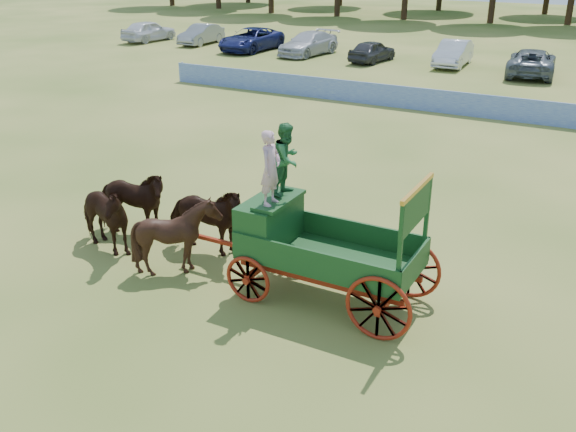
# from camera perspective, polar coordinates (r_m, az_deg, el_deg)

# --- Properties ---
(ground) EXTENTS (160.00, 160.00, 0.00)m
(ground) POSITION_cam_1_polar(r_m,az_deg,el_deg) (15.89, -9.19, -4.39)
(ground) COLOR #A8984C
(ground) RESTS_ON ground
(horse_lead_left) EXTENTS (2.37, 1.47, 1.86)m
(horse_lead_left) POSITION_cam_1_polar(r_m,az_deg,el_deg) (16.76, -16.32, -0.07)
(horse_lead_left) COLOR black
(horse_lead_left) RESTS_ON ground
(horse_lead_right) EXTENTS (2.38, 1.52, 1.86)m
(horse_lead_right) POSITION_cam_1_polar(r_m,az_deg,el_deg) (17.48, -13.83, 1.18)
(horse_lead_right) COLOR black
(horse_lead_right) RESTS_ON ground
(horse_wheel_left) EXTENTS (1.80, 1.63, 1.86)m
(horse_wheel_left) POSITION_cam_1_polar(r_m,az_deg,el_deg) (15.25, -9.84, -1.78)
(horse_wheel_left) COLOR black
(horse_wheel_left) RESTS_ON ground
(horse_wheel_right) EXTENTS (2.34, 1.37, 1.86)m
(horse_wheel_right) POSITION_cam_1_polar(r_m,az_deg,el_deg) (16.04, -7.43, -0.34)
(horse_wheel_right) COLOR black
(horse_wheel_right) RESTS_ON ground
(farm_dray) EXTENTS (6.00, 2.00, 3.75)m
(farm_dray) POSITION_cam_1_polar(r_m,az_deg,el_deg) (13.89, 1.07, -0.64)
(farm_dray) COLOR maroon
(farm_dray) RESTS_ON ground
(sponsor_banner) EXTENTS (26.00, 0.08, 1.05)m
(sponsor_banner) POSITION_cam_1_polar(r_m,az_deg,el_deg) (31.35, 9.83, 10.41)
(sponsor_banner) COLOR #1F3DAC
(sponsor_banner) RESTS_ON ground
(parked_cars) EXTENTS (45.34, 7.20, 1.63)m
(parked_cars) POSITION_cam_1_polar(r_m,az_deg,el_deg) (43.67, 10.03, 14.27)
(parked_cars) COLOR silver
(parked_cars) RESTS_ON ground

